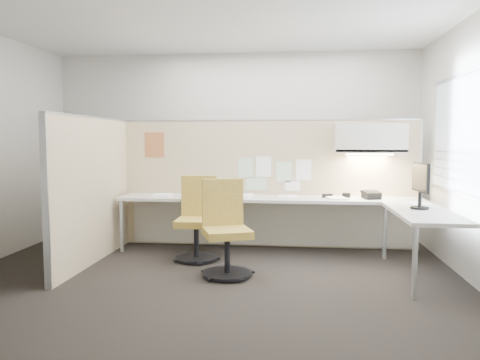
# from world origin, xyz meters

# --- Properties ---
(floor) EXTENTS (5.50, 4.50, 0.01)m
(floor) POSITION_xyz_m (0.00, 0.00, -0.01)
(floor) COLOR black
(floor) RESTS_ON ground
(ceiling) EXTENTS (5.50, 4.50, 0.01)m
(ceiling) POSITION_xyz_m (0.00, 0.00, 2.80)
(ceiling) COLOR white
(ceiling) RESTS_ON wall_back
(wall_back) EXTENTS (5.50, 0.02, 2.80)m
(wall_back) POSITION_xyz_m (0.00, 2.25, 1.40)
(wall_back) COLOR beige
(wall_back) RESTS_ON ground
(wall_front) EXTENTS (5.50, 0.02, 2.80)m
(wall_front) POSITION_xyz_m (0.00, -2.25, 1.40)
(wall_front) COLOR beige
(wall_front) RESTS_ON ground
(wall_right) EXTENTS (0.02, 4.50, 2.80)m
(wall_right) POSITION_xyz_m (2.75, 0.00, 1.40)
(wall_right) COLOR beige
(wall_right) RESTS_ON ground
(window_pane) EXTENTS (0.01, 2.80, 1.30)m
(window_pane) POSITION_xyz_m (2.73, 0.00, 1.55)
(window_pane) COLOR #AAB7C5
(window_pane) RESTS_ON wall_right
(partition_back) EXTENTS (4.10, 0.06, 1.75)m
(partition_back) POSITION_xyz_m (0.55, 1.60, 0.88)
(partition_back) COLOR #C9B08B
(partition_back) RESTS_ON floor
(partition_left) EXTENTS (0.06, 2.20, 1.75)m
(partition_left) POSITION_xyz_m (-1.50, 0.50, 0.88)
(partition_left) COLOR #C9B08B
(partition_left) RESTS_ON floor
(desk) EXTENTS (4.00, 2.07, 0.73)m
(desk) POSITION_xyz_m (0.93, 1.13, 0.60)
(desk) COLOR beige
(desk) RESTS_ON floor
(overhead_bin) EXTENTS (0.90, 0.36, 0.38)m
(overhead_bin) POSITION_xyz_m (1.90, 1.39, 1.51)
(overhead_bin) COLOR beige
(overhead_bin) RESTS_ON partition_back
(task_light_strip) EXTENTS (0.60, 0.06, 0.02)m
(task_light_strip) POSITION_xyz_m (1.90, 1.39, 1.30)
(task_light_strip) COLOR #FFEABF
(task_light_strip) RESTS_ON overhead_bin
(pinned_papers) EXTENTS (1.01, 0.00, 0.47)m
(pinned_papers) POSITION_xyz_m (0.63, 1.57, 1.03)
(pinned_papers) COLOR #8CBF8C
(pinned_papers) RESTS_ON partition_back
(poster) EXTENTS (0.28, 0.00, 0.35)m
(poster) POSITION_xyz_m (-1.05, 1.57, 1.42)
(poster) COLOR orange
(poster) RESTS_ON partition_back
(chair_left) EXTENTS (0.54, 0.54, 1.02)m
(chair_left) POSITION_xyz_m (-0.28, 0.78, 0.48)
(chair_left) COLOR black
(chair_left) RESTS_ON floor
(chair_right) EXTENTS (0.62, 0.64, 1.04)m
(chair_right) POSITION_xyz_m (0.18, 0.14, 0.49)
(chair_right) COLOR black
(chair_right) RESTS_ON floor
(monitor) EXTENTS (0.20, 0.48, 0.51)m
(monitor) POSITION_xyz_m (2.30, 0.40, 1.02)
(monitor) COLOR black
(monitor) RESTS_ON desk
(phone) EXTENTS (0.26, 0.25, 0.12)m
(phone) POSITION_xyz_m (1.91, 1.25, 0.78)
(phone) COLOR black
(phone) RESTS_ON desk
(stapler) EXTENTS (0.15, 0.08, 0.05)m
(stapler) POSITION_xyz_m (1.36, 1.32, 0.76)
(stapler) COLOR black
(stapler) RESTS_ON desk
(tape_dispenser) EXTENTS (0.11, 0.07, 0.06)m
(tape_dispenser) POSITION_xyz_m (1.61, 1.37, 0.76)
(tape_dispenser) COLOR black
(tape_dispenser) RESTS_ON desk
(coat_hook) EXTENTS (0.18, 0.41, 1.25)m
(coat_hook) POSITION_xyz_m (-1.58, -0.09, 1.43)
(coat_hook) COLOR silver
(coat_hook) RESTS_ON partition_left
(paper_stack_0) EXTENTS (0.24, 0.31, 0.03)m
(paper_stack_0) POSITION_xyz_m (-0.84, 1.20, 0.74)
(paper_stack_0) COLOR white
(paper_stack_0) RESTS_ON desk
(paper_stack_1) EXTENTS (0.28, 0.34, 0.02)m
(paper_stack_1) POSITION_xyz_m (-0.22, 1.30, 0.74)
(paper_stack_1) COLOR white
(paper_stack_1) RESTS_ON desk
(paper_stack_2) EXTENTS (0.26, 0.32, 0.03)m
(paper_stack_2) POSITION_xyz_m (0.24, 1.24, 0.75)
(paper_stack_2) COLOR white
(paper_stack_2) RESTS_ON desk
(paper_stack_3) EXTENTS (0.25, 0.32, 0.01)m
(paper_stack_3) POSITION_xyz_m (0.84, 1.33, 0.74)
(paper_stack_3) COLOR white
(paper_stack_3) RESTS_ON desk
(paper_stack_4) EXTENTS (0.29, 0.34, 0.02)m
(paper_stack_4) POSITION_xyz_m (1.47, 1.21, 0.74)
(paper_stack_4) COLOR white
(paper_stack_4) RESTS_ON desk
(paper_stack_5) EXTENTS (0.25, 0.32, 0.02)m
(paper_stack_5) POSITION_xyz_m (2.38, 0.74, 0.74)
(paper_stack_5) COLOR white
(paper_stack_5) RESTS_ON desk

